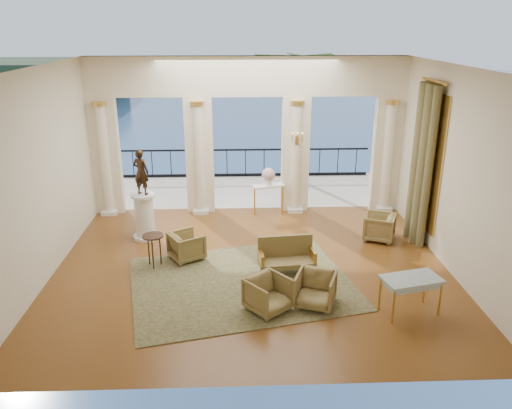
{
  "coord_description": "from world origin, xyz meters",
  "views": [
    {
      "loc": [
        -0.3,
        -10.34,
        5.33
      ],
      "look_at": [
        0.12,
        0.6,
        1.35
      ],
      "focal_mm": 35.0,
      "sensor_mm": 36.0,
      "label": 1
    }
  ],
  "objects_px": {
    "armchair_c": "(379,226)",
    "armchair_d": "(187,245)",
    "armchair_a": "(268,293)",
    "settee": "(286,255)",
    "side_table": "(153,240)",
    "armchair_b": "(315,288)",
    "pedestal": "(145,217)",
    "game_table": "(411,281)",
    "console_table": "(268,190)",
    "statue": "(141,172)"
  },
  "relations": [
    {
      "from": "armchair_a",
      "to": "armchair_c",
      "type": "height_order",
      "value": "armchair_a"
    },
    {
      "from": "pedestal",
      "to": "statue",
      "type": "xyz_separation_m",
      "value": [
        0.0,
        -0.0,
        1.22
      ]
    },
    {
      "from": "pedestal",
      "to": "armchair_c",
      "type": "bearing_deg",
      "value": -3.14
    },
    {
      "from": "pedestal",
      "to": "statue",
      "type": "height_order",
      "value": "statue"
    },
    {
      "from": "console_table",
      "to": "statue",
      "type": "bearing_deg",
      "value": -169.33
    },
    {
      "from": "armchair_c",
      "to": "armchair_d",
      "type": "relative_size",
      "value": 1.04
    },
    {
      "from": "armchair_b",
      "to": "statue",
      "type": "xyz_separation_m",
      "value": [
        -3.95,
        3.5,
        1.42
      ]
    },
    {
      "from": "armchair_a",
      "to": "game_table",
      "type": "relative_size",
      "value": 0.63
    },
    {
      "from": "armchair_b",
      "to": "console_table",
      "type": "height_order",
      "value": "console_table"
    },
    {
      "from": "settee",
      "to": "pedestal",
      "type": "relative_size",
      "value": 1.07
    },
    {
      "from": "armchair_b",
      "to": "game_table",
      "type": "xyz_separation_m",
      "value": [
        1.78,
        -0.34,
        0.3
      ]
    },
    {
      "from": "armchair_a",
      "to": "armchair_c",
      "type": "bearing_deg",
      "value": 7.52
    },
    {
      "from": "armchair_d",
      "to": "pedestal",
      "type": "relative_size",
      "value": 0.61
    },
    {
      "from": "armchair_d",
      "to": "settee",
      "type": "xyz_separation_m",
      "value": [
        2.31,
        -0.76,
        0.04
      ]
    },
    {
      "from": "armchair_d",
      "to": "armchair_c",
      "type": "bearing_deg",
      "value": -109.94
    },
    {
      "from": "armchair_c",
      "to": "settee",
      "type": "distance_m",
      "value": 3.11
    },
    {
      "from": "statue",
      "to": "armchair_c",
      "type": "bearing_deg",
      "value": -159.65
    },
    {
      "from": "armchair_c",
      "to": "game_table",
      "type": "bearing_deg",
      "value": 17.48
    },
    {
      "from": "armchair_a",
      "to": "armchair_b",
      "type": "height_order",
      "value": "armchair_a"
    },
    {
      "from": "armchair_a",
      "to": "armchair_d",
      "type": "distance_m",
      "value": 2.97
    },
    {
      "from": "armchair_b",
      "to": "pedestal",
      "type": "xyz_separation_m",
      "value": [
        -3.95,
        3.5,
        0.2
      ]
    },
    {
      "from": "armchair_c",
      "to": "console_table",
      "type": "xyz_separation_m",
      "value": [
        -2.76,
        2.05,
        0.34
      ]
    },
    {
      "from": "settee",
      "to": "side_table",
      "type": "bearing_deg",
      "value": 166.85
    },
    {
      "from": "armchair_a",
      "to": "settee",
      "type": "height_order",
      "value": "settee"
    },
    {
      "from": "armchair_c",
      "to": "pedestal",
      "type": "xyz_separation_m",
      "value": [
        -6.1,
        0.33,
        0.2
      ]
    },
    {
      "from": "settee",
      "to": "armchair_a",
      "type": "bearing_deg",
      "value": -113.61
    },
    {
      "from": "armchair_d",
      "to": "console_table",
      "type": "relative_size",
      "value": 0.75
    },
    {
      "from": "armchair_a",
      "to": "settee",
      "type": "bearing_deg",
      "value": 33.07
    },
    {
      "from": "armchair_c",
      "to": "side_table",
      "type": "height_order",
      "value": "side_table"
    },
    {
      "from": "armchair_b",
      "to": "console_table",
      "type": "bearing_deg",
      "value": 116.97
    },
    {
      "from": "console_table",
      "to": "armchair_d",
      "type": "bearing_deg",
      "value": -141.98
    },
    {
      "from": "pedestal",
      "to": "console_table",
      "type": "height_order",
      "value": "pedestal"
    },
    {
      "from": "armchair_a",
      "to": "armchair_c",
      "type": "distance_m",
      "value": 4.53
    },
    {
      "from": "armchair_a",
      "to": "armchair_b",
      "type": "xyz_separation_m",
      "value": [
        0.95,
        0.15,
        -0.0
      ]
    },
    {
      "from": "side_table",
      "to": "armchair_d",
      "type": "bearing_deg",
      "value": 28.21
    },
    {
      "from": "settee",
      "to": "statue",
      "type": "relative_size",
      "value": 1.11
    },
    {
      "from": "armchair_c",
      "to": "statue",
      "type": "relative_size",
      "value": 0.65
    },
    {
      "from": "game_table",
      "to": "statue",
      "type": "xyz_separation_m",
      "value": [
        -5.73,
        3.84,
        1.13
      ]
    },
    {
      "from": "armchair_a",
      "to": "console_table",
      "type": "xyz_separation_m",
      "value": [
        0.33,
        5.36,
        0.34
      ]
    },
    {
      "from": "armchair_c",
      "to": "armchair_d",
      "type": "distance_m",
      "value": 4.99
    },
    {
      "from": "settee",
      "to": "pedestal",
      "type": "distance_m",
      "value": 4.06
    },
    {
      "from": "game_table",
      "to": "armchair_a",
      "type": "bearing_deg",
      "value": 162.46
    },
    {
      "from": "settee",
      "to": "console_table",
      "type": "distance_m",
      "value": 3.78
    },
    {
      "from": "statue",
      "to": "side_table",
      "type": "height_order",
      "value": "statue"
    },
    {
      "from": "armchair_c",
      "to": "settee",
      "type": "bearing_deg",
      "value": -33.14
    },
    {
      "from": "armchair_c",
      "to": "pedestal",
      "type": "height_order",
      "value": "pedestal"
    },
    {
      "from": "pedestal",
      "to": "statue",
      "type": "distance_m",
      "value": 1.22
    },
    {
      "from": "side_table",
      "to": "game_table",
      "type": "bearing_deg",
      "value": -22.4
    },
    {
      "from": "armchair_c",
      "to": "console_table",
      "type": "height_order",
      "value": "console_table"
    },
    {
      "from": "console_table",
      "to": "armchair_c",
      "type": "bearing_deg",
      "value": -53.08
    }
  ]
}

